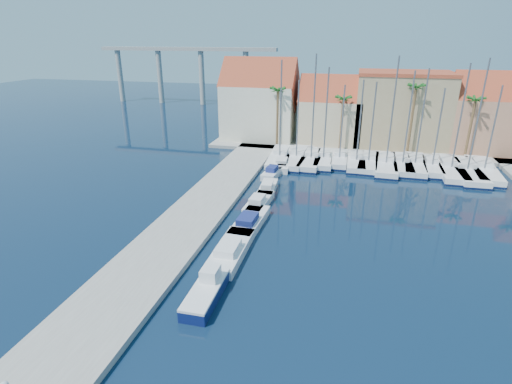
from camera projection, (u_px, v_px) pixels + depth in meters
ground at (243, 322)px, 25.52m from camera, size 260.00×260.00×0.00m
quay_west at (192, 218)px, 39.64m from camera, size 6.00×77.00×0.50m
shore_north at (378, 144)px, 66.60m from camera, size 54.00×16.00×0.50m
fishing_boat at (206, 291)px, 27.62m from camera, size 1.85×5.44×1.90m
motorboat_west_0 at (230, 250)px, 33.06m from camera, size 2.37×7.36×1.40m
motorboat_west_1 at (249, 222)px, 38.15m from camera, size 2.57×7.13×1.40m
motorboat_west_2 at (259, 203)px, 42.57m from camera, size 2.22×6.01×1.40m
motorboat_west_3 at (268, 188)px, 46.53m from camera, size 2.13×5.58×1.40m
motorboat_west_4 at (273, 172)px, 52.20m from camera, size 2.26×5.56×1.40m
motorboat_west_5 at (282, 164)px, 55.55m from camera, size 2.68×6.74×1.40m
motorboat_west_6 at (290, 154)px, 60.09m from camera, size 2.74×7.01×1.40m
sailboat_0 at (280, 157)px, 58.49m from camera, size 3.61×11.39×14.16m
sailboat_1 at (297, 157)px, 58.26m from camera, size 3.88×11.77×11.57m
sailboat_2 at (312, 159)px, 57.43m from camera, size 3.20×10.81×14.99m
sailboat_3 at (323, 159)px, 57.40m from camera, size 2.79×9.41×13.30m
sailboat_4 at (339, 159)px, 57.42m from camera, size 2.26×8.33×11.02m
sailboat_5 at (356, 161)px, 56.37m from camera, size 2.59×9.46×11.82m
sailboat_6 at (368, 162)px, 56.03m from camera, size 3.22×9.82×11.57m
sailboat_7 at (386, 164)px, 55.16m from camera, size 3.26×10.99×14.85m
sailboat_8 at (402, 164)px, 55.14m from camera, size 2.71×9.91×13.07m
sailboat_9 at (415, 164)px, 55.04m from camera, size 3.51×10.64×13.36m
sailboat_10 at (431, 166)px, 54.22m from camera, size 2.48×8.74×11.01m
sailboat_11 at (450, 168)px, 53.46m from camera, size 3.42×12.07×14.08m
sailboat_12 at (466, 170)px, 52.58m from camera, size 3.41×12.02×14.73m
sailboat_13 at (483, 170)px, 52.82m from camera, size 3.80×11.77×11.56m
building_0 at (260, 103)px, 67.87m from camera, size 12.30×9.00×13.50m
building_1 at (331, 113)px, 65.64m from camera, size 10.30×8.00×11.00m
building_2 at (401, 109)px, 63.75m from camera, size 14.20×10.20×11.50m
building_3 at (485, 116)px, 60.31m from camera, size 10.30×8.00×12.00m
palm_0 at (278, 92)px, 61.53m from camera, size 2.60×2.60×10.15m
palm_1 at (343, 100)px, 59.64m from camera, size 2.60×2.60×9.15m
palm_2 at (416, 89)px, 56.73m from camera, size 2.60×2.60×11.15m
palm_3 at (475, 101)px, 55.46m from camera, size 2.60×2.60×9.65m
viaduct at (183, 64)px, 104.64m from camera, size 48.00×2.20×14.45m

